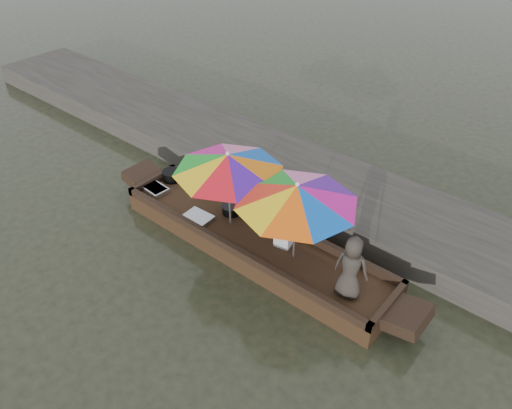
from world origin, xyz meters
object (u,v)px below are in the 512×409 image
Objects in this scene: tray_scallop at (198,217)px; umbrella_bow at (229,190)px; umbrella_stern at (295,222)px; supply_bag at (283,239)px; boat_hull at (253,243)px; tray_crayfish at (155,189)px; charcoal_grill at (231,209)px; cooking_pot at (172,175)px; vendor at (351,268)px.

umbrella_bow reaches higher than tray_scallop.
supply_bag is at bearing 154.88° from umbrella_stern.
tray_crayfish reaches higher than boat_hull.
tray_scallop is 0.65m from charcoal_grill.
boat_hull is 2.53m from cooking_pot.
umbrella_bow reaches higher than tray_crayfish.
supply_bag is at bearing -5.38° from charcoal_grill.
charcoal_grill is 0.18× the size of umbrella_stern.
umbrella_stern reaches higher than boat_hull.
charcoal_grill is at bearing -18.13° from vendor.
tray_scallop is at bearing -167.37° from boat_hull.
cooking_pot reaches higher than tray_crayfish.
supply_bag is at bearing 15.36° from boat_hull.
boat_hull is 1.09m from umbrella_bow.
umbrella_stern reaches higher than cooking_pot.
cooking_pot is 0.51m from tray_crayfish.
boat_hull is at bearing 0.00° from umbrella_bow.
tray_scallop is 0.98m from umbrella_bow.
charcoal_grill is 0.32× the size of vendor.
vendor is (2.81, -0.41, 0.48)m from charcoal_grill.
vendor is at bearing -10.94° from supply_bag.
umbrella_stern is at bearing -5.59° from cooking_pot.
cooking_pot is 0.20× the size of umbrella_bow.
charcoal_grill is at bearing 15.15° from tray_crayfish.
vendor reaches higher than supply_bag.
cooking_pot is at bearing 156.94° from tray_scallop.
tray_scallop is at bearing -156.78° from umbrella_bow.
umbrella_bow is (0.23, -0.28, 0.69)m from charcoal_grill.
boat_hull is 0.67m from supply_bag.
boat_hull is 10.40× the size of tray_scallop.
umbrella_bow is at bearing -12.66° from vendor.
tray_crayfish is at bearing -84.34° from cooking_pot.
charcoal_grill reaches higher than tray_scallop.
supply_bag is 0.14× the size of umbrella_stern.
cooking_pot is at bearing 170.34° from umbrella_bow.
supply_bag is (1.33, -0.13, 0.05)m from charcoal_grill.
umbrella_bow is at bearing 5.15° from tray_crayfish.
tray_crayfish is 1.00× the size of tray_scallop.
umbrella_stern is at bearing 0.00° from boat_hull.
vendor is at bearing -2.85° from umbrella_bow.
umbrella_stern is (2.03, 0.25, 0.74)m from tray_scallop.
cooking_pot is 0.73× the size of tray_scallop.
tray_crayfish is 1.32m from tray_scallop.
boat_hull is 0.85m from charcoal_grill.
cooking_pot reaches higher than charcoal_grill.
tray_scallop is at bearing -7.61° from vendor.
boat_hull is 15.37× the size of charcoal_grill.
vendor is at bearing 0.54° from tray_crayfish.
vendor reaches higher than charcoal_grill.
cooking_pot is 1.73m from charcoal_grill.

